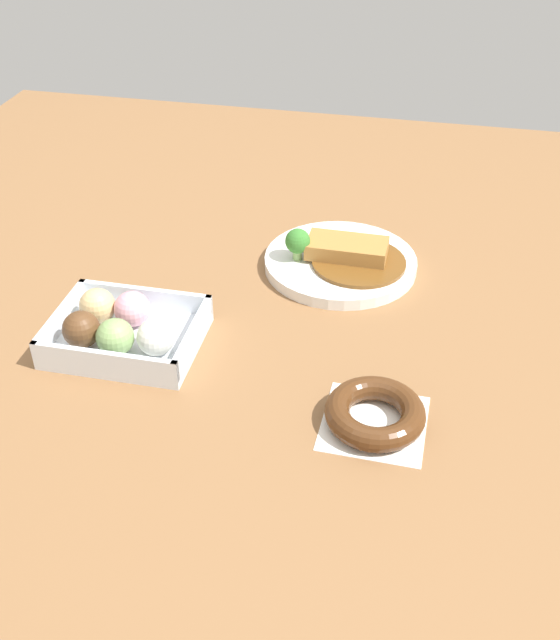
# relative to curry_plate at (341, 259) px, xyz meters

# --- Properties ---
(ground_plane) EXTENTS (1.60, 1.60, 0.00)m
(ground_plane) POSITION_rel_curry_plate_xyz_m (-0.07, -0.16, -0.02)
(ground_plane) COLOR brown
(curry_plate) EXTENTS (0.23, 0.23, 0.07)m
(curry_plate) POSITION_rel_curry_plate_xyz_m (0.00, 0.00, 0.00)
(curry_plate) COLOR white
(curry_plate) RESTS_ON ground_plane
(donut_box) EXTENTS (0.19, 0.15, 0.06)m
(donut_box) POSITION_rel_curry_plate_xyz_m (-0.26, -0.25, 0.01)
(donut_box) COLOR silver
(donut_box) RESTS_ON ground_plane
(chocolate_ring_donut) EXTENTS (0.12, 0.12, 0.03)m
(chocolate_ring_donut) POSITION_rel_curry_plate_xyz_m (0.09, -0.33, 0.00)
(chocolate_ring_donut) COLOR white
(chocolate_ring_donut) RESTS_ON ground_plane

